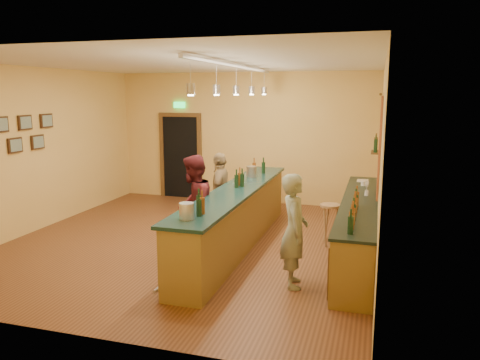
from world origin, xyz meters
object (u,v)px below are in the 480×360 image
(back_counter, at_px, (359,227))
(customer_a, at_px, (194,206))
(bartender, at_px, (294,231))
(customer_b, at_px, (220,193))
(bar_stool, at_px, (330,212))
(tasting_bar, at_px, (236,213))

(back_counter, height_order, customer_a, customer_a)
(bartender, relative_size, customer_b, 1.02)
(customer_a, distance_m, bar_stool, 2.46)
(back_counter, xyz_separation_m, customer_b, (-2.65, 0.57, 0.30))
(bartender, height_order, customer_b, bartender)
(back_counter, height_order, bartender, bartender)
(tasting_bar, height_order, customer_b, customer_b)
(back_counter, xyz_separation_m, bar_stool, (-0.52, 0.38, 0.12))
(bartender, distance_m, customer_b, 2.83)
(bartender, height_order, bar_stool, bartender)
(bartender, xyz_separation_m, bar_stool, (0.30, 1.98, -0.20))
(bartender, bearing_deg, back_counter, -41.80)
(customer_a, distance_m, customer_b, 1.38)
(back_counter, height_order, tasting_bar, tasting_bar)
(bartender, bearing_deg, tasting_bar, 27.64)
(bartender, height_order, customer_a, customer_a)
(customer_b, relative_size, bar_stool, 2.11)
(bartender, bearing_deg, customer_b, 25.74)
(bar_stool, bearing_deg, back_counter, -36.27)
(tasting_bar, bearing_deg, customer_a, -130.99)
(customer_b, xyz_separation_m, bar_stool, (2.13, -0.18, -0.19))
(back_counter, xyz_separation_m, tasting_bar, (-2.11, -0.18, 0.12))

